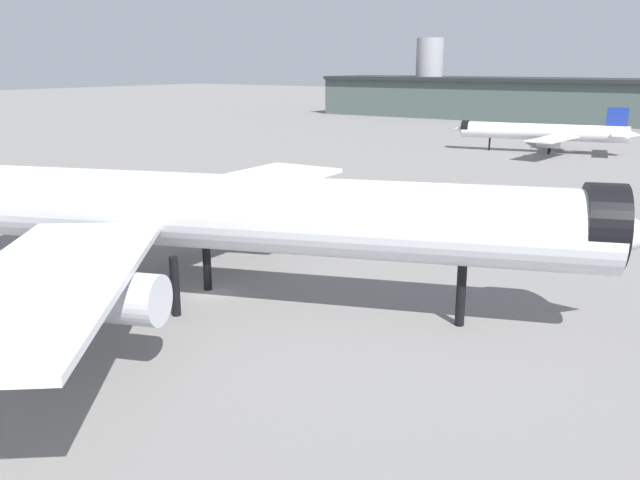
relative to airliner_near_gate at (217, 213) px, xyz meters
The scene contains 4 objects.
ground 8.61m from the airliner_near_gate, 152.68° to the left, with size 900.00×900.00×0.00m, color slate.
airliner_near_gate is the anchor object (origin of this frame).
airliner_far_taxiway 116.32m from the airliner_near_gate, 93.65° to the left, with size 40.92×36.82×10.70m.
terminal_building 207.58m from the airliner_near_gate, 100.28° to the left, with size 165.48×36.19×29.40m.
Camera 1 is at (40.58, -40.87, 20.19)m, focal length 37.27 mm.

